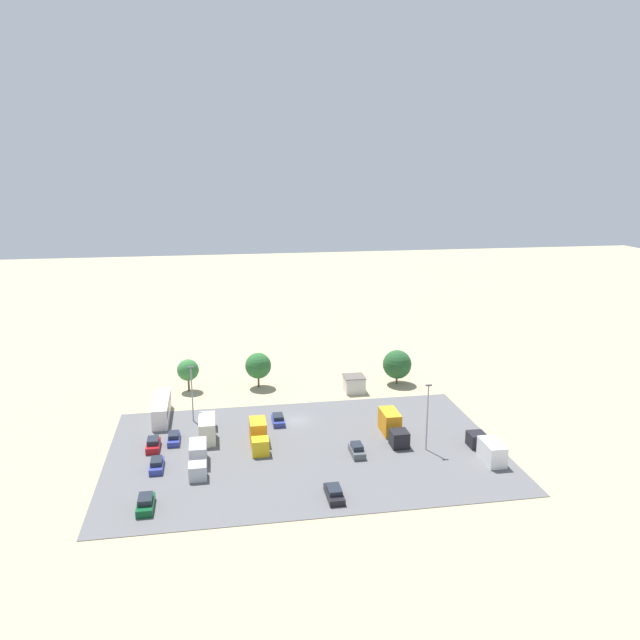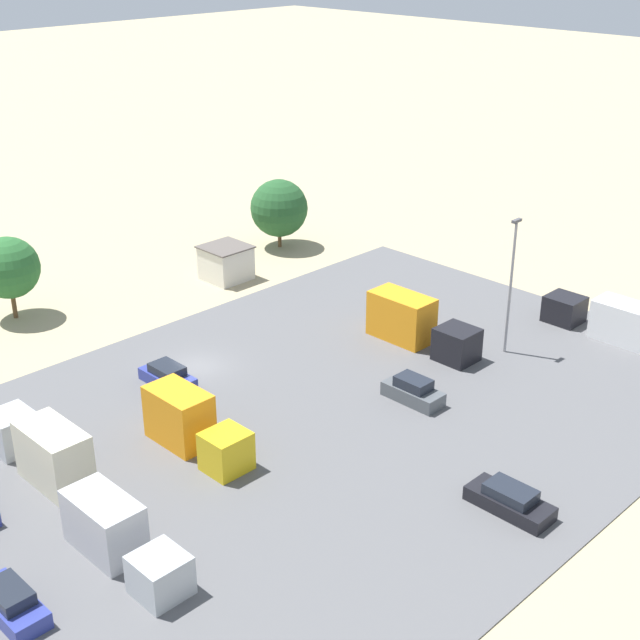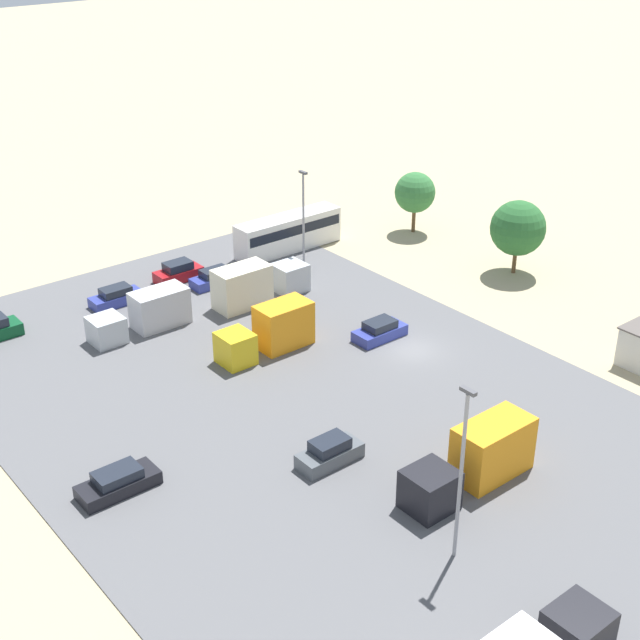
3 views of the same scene
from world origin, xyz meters
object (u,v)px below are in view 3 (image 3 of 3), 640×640
(bus, at_px, (288,232))
(parked_car_6, at_px, (330,453))
(parked_car_4, at_px, (116,297))
(parked_truck_0, at_px, (475,460))
(parked_truck_2, at_px, (145,314))
(parked_truck_1, at_px, (270,331))
(parked_car_0, at_px, (380,331))
(parked_truck_4, at_px, (256,284))
(parked_car_2, at_px, (118,482))
(parked_car_3, at_px, (178,272))
(parked_car_1, at_px, (215,278))

(bus, height_order, parked_car_6, bus)
(parked_car_4, relative_size, parked_truck_0, 0.48)
(bus, relative_size, parked_truck_2, 1.35)
(parked_car_4, distance_m, parked_truck_0, 34.88)
(parked_truck_1, distance_m, parked_truck_2, 10.29)
(parked_car_6, bearing_deg, parked_car_0, 127.13)
(parked_truck_4, bearing_deg, parked_car_4, -126.52)
(parked_truck_4, bearing_deg, parked_truck_2, -97.30)
(parked_car_2, height_order, parked_truck_0, parked_truck_0)
(parked_car_3, distance_m, parked_truck_2, 9.47)
(parked_car_4, bearing_deg, parked_car_1, 77.61)
(parked_car_1, height_order, parked_car_2, parked_car_1)
(parked_car_6, bearing_deg, parked_truck_2, 179.95)
(bus, height_order, parked_car_0, bus)
(parked_car_3, height_order, parked_truck_0, parked_truck_0)
(parked_car_2, distance_m, parked_car_3, 29.41)
(parked_car_2, height_order, parked_car_3, parked_car_3)
(parked_car_3, bearing_deg, parked_car_1, 34.16)
(parked_car_0, height_order, parked_truck_0, parked_truck_0)
(parked_car_3, bearing_deg, parked_car_0, 18.29)
(parked_car_4, height_order, parked_car_6, parked_car_6)
(parked_car_3, bearing_deg, parked_car_6, -13.32)
(parked_car_4, relative_size, parked_truck_1, 0.57)
(bus, relative_size, parked_truck_1, 1.43)
(parked_car_3, relative_size, parked_truck_1, 0.55)
(parked_car_0, relative_size, parked_car_3, 1.01)
(parked_truck_0, height_order, parked_truck_2, parked_truck_0)
(parked_truck_1, bearing_deg, parked_car_6, 157.74)
(parked_car_6, distance_m, parked_truck_0, 8.57)
(parked_car_1, distance_m, parked_truck_4, 5.11)
(parked_car_3, height_order, parked_car_4, parked_car_3)
(parked_truck_0, bearing_deg, parked_car_0, -25.20)
(parked_truck_0, bearing_deg, parked_car_2, 53.28)
(bus, relative_size, parked_car_4, 2.51)
(parked_car_3, distance_m, parked_truck_1, 15.30)
(parked_car_4, xyz_separation_m, parked_truck_4, (-6.79, -9.17, 0.93))
(parked_truck_0, relative_size, parked_truck_2, 1.12)
(parked_car_6, bearing_deg, parked_car_1, 161.41)
(parked_car_0, bearing_deg, parked_truck_1, -116.03)
(parked_truck_1, xyz_separation_m, parked_truck_2, (8.67, 5.53, -0.20))
(parked_car_0, height_order, parked_car_6, parked_car_6)
(parked_truck_0, bearing_deg, parked_car_1, -6.08)
(parked_truck_1, bearing_deg, parked_car_0, -116.03)
(bus, distance_m, parked_car_6, 33.82)
(parked_car_4, relative_size, parked_car_6, 1.05)
(parked_car_1, height_order, parked_truck_1, parked_truck_1)
(parked_car_2, distance_m, parked_truck_2, 20.13)
(parked_truck_1, height_order, parked_truck_4, parked_truck_4)
(parked_car_2, relative_size, parked_car_6, 1.14)
(parked_truck_0, relative_size, parked_truck_1, 1.18)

